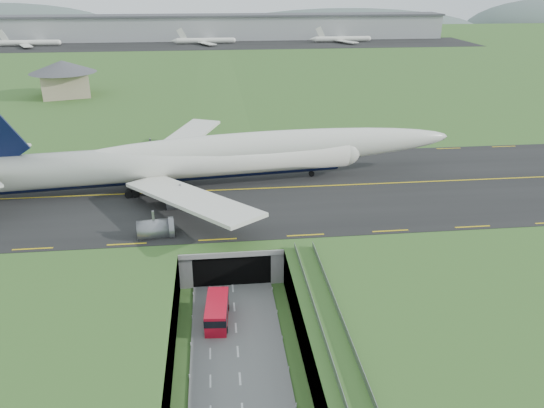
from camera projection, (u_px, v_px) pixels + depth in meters
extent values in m
plane|color=#355E25|center=(235.00, 316.00, 74.93)|extent=(900.00, 900.00, 0.00)
cube|color=gray|center=(234.00, 298.00, 73.74)|extent=(800.00, 800.00, 6.00)
cube|color=slate|center=(238.00, 350.00, 68.04)|extent=(12.00, 75.00, 0.20)
cube|color=black|center=(226.00, 190.00, 102.64)|extent=(800.00, 44.00, 0.18)
cube|color=gray|center=(229.00, 224.00, 90.09)|extent=(16.00, 22.00, 1.00)
cube|color=gray|center=(188.00, 239.00, 90.37)|extent=(2.00, 22.00, 6.00)
cube|color=gray|center=(270.00, 235.00, 91.79)|extent=(2.00, 22.00, 6.00)
cube|color=black|center=(231.00, 253.00, 86.72)|extent=(12.00, 12.00, 5.00)
cube|color=#A8A8A3|center=(231.00, 254.00, 79.97)|extent=(17.00, 0.50, 0.80)
cube|color=#A8A8A3|center=(344.00, 365.00, 56.86)|extent=(3.00, 53.00, 0.50)
cube|color=gray|center=(331.00, 361.00, 56.42)|extent=(0.06, 53.00, 1.00)
cube|color=gray|center=(357.00, 359.00, 56.71)|extent=(0.06, 53.00, 1.00)
cylinder|color=#A8A8A3|center=(337.00, 372.00, 60.33)|extent=(0.90, 0.90, 5.60)
cylinder|color=#A8A8A3|center=(317.00, 311.00, 71.28)|extent=(0.90, 0.90, 5.60)
cylinder|color=white|center=(172.00, 162.00, 101.91)|extent=(70.36, 14.15, 6.59)
sphere|color=white|center=(345.00, 150.00, 108.90)|extent=(7.12, 7.12, 6.46)
ellipsoid|color=white|center=(268.00, 148.00, 105.10)|extent=(78.32, 14.49, 6.92)
ellipsoid|color=black|center=(340.00, 147.00, 108.37)|extent=(4.90, 3.37, 2.31)
cylinder|color=black|center=(173.00, 175.00, 102.93)|extent=(66.46, 9.96, 2.77)
cube|color=white|center=(179.00, 142.00, 117.51)|extent=(19.05, 31.16, 2.77)
cube|color=white|center=(2.00, 153.00, 101.85)|extent=(8.51, 12.25, 1.06)
cube|color=white|center=(190.00, 198.00, 87.95)|extent=(24.06, 29.17, 2.77)
cylinder|color=slate|center=(175.00, 166.00, 112.50)|extent=(5.69, 3.96, 3.40)
cylinder|color=slate|center=(151.00, 153.00, 121.23)|extent=(5.69, 3.96, 3.40)
cylinder|color=slate|center=(181.00, 201.00, 94.96)|extent=(5.69, 3.96, 3.40)
cylinder|color=slate|center=(154.00, 230.00, 84.29)|extent=(5.69, 3.96, 3.40)
cylinder|color=black|center=(311.00, 174.00, 109.32)|extent=(1.18, 0.63, 1.13)
cube|color=black|center=(150.00, 185.00, 102.74)|extent=(6.93, 7.84, 1.44)
cube|color=red|center=(217.00, 312.00, 72.97)|extent=(3.48, 7.95, 3.10)
cube|color=black|center=(217.00, 308.00, 72.72)|extent=(3.55, 8.05, 1.03)
cube|color=black|center=(217.00, 319.00, 73.48)|extent=(3.24, 7.42, 0.52)
cylinder|color=black|center=(206.00, 330.00, 71.02)|extent=(0.43, 0.95, 0.93)
cylinder|color=black|center=(209.00, 308.00, 75.76)|extent=(0.43, 0.95, 0.93)
cylinder|color=black|center=(226.00, 330.00, 71.11)|extent=(0.43, 0.95, 0.93)
cylinder|color=black|center=(228.00, 308.00, 75.84)|extent=(0.43, 0.95, 0.93)
cube|color=tan|center=(65.00, 84.00, 182.04)|extent=(18.65, 18.65, 8.05)
cone|color=#4C4C51|center=(62.00, 66.00, 179.65)|extent=(27.35, 27.35, 4.02)
cube|color=#B2B2B2|center=(213.00, 28.00, 343.41)|extent=(300.00, 22.00, 15.00)
cube|color=#4C4C51|center=(212.00, 15.00, 340.44)|extent=(302.00, 24.00, 1.20)
cube|color=black|center=(214.00, 45.00, 318.94)|extent=(320.00, 50.00, 0.08)
cylinder|color=white|center=(29.00, 43.00, 311.72)|extent=(34.00, 3.20, 3.20)
cylinder|color=white|center=(205.00, 41.00, 322.18)|extent=(34.00, 3.20, 3.20)
cylinder|color=white|center=(342.00, 39.00, 330.78)|extent=(34.00, 3.20, 3.20)
ellipsoid|color=slate|center=(0.00, 38.00, 450.77)|extent=(220.00, 77.00, 56.00)
ellipsoid|color=slate|center=(345.00, 34.00, 481.15)|extent=(260.00, 91.00, 44.00)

